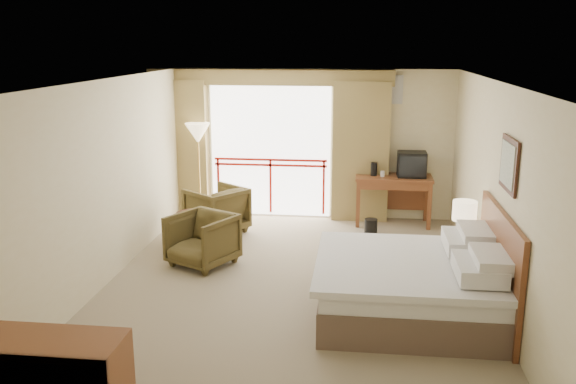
# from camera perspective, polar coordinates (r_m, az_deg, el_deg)

# --- Properties ---
(floor) EXTENTS (7.00, 7.00, 0.00)m
(floor) POSITION_cam_1_polar(r_m,az_deg,el_deg) (8.14, 0.43, -9.03)
(floor) COLOR gray
(floor) RESTS_ON ground
(ceiling) EXTENTS (7.00, 7.00, 0.00)m
(ceiling) POSITION_cam_1_polar(r_m,az_deg,el_deg) (7.50, 0.47, 10.31)
(ceiling) COLOR white
(ceiling) RESTS_ON wall_back
(wall_back) EXTENTS (5.00, 0.00, 5.00)m
(wall_back) POSITION_cam_1_polar(r_m,az_deg,el_deg) (11.13, 2.45, 4.49)
(wall_back) COLOR beige
(wall_back) RESTS_ON ground
(wall_front) EXTENTS (5.00, 0.00, 5.00)m
(wall_front) POSITION_cam_1_polar(r_m,az_deg,el_deg) (4.42, -4.65, -10.50)
(wall_front) COLOR beige
(wall_front) RESTS_ON ground
(wall_left) EXTENTS (0.00, 7.00, 7.00)m
(wall_left) POSITION_cam_1_polar(r_m,az_deg,el_deg) (8.36, -16.85, 0.71)
(wall_left) COLOR beige
(wall_left) RESTS_ON ground
(wall_right) EXTENTS (0.00, 7.00, 7.00)m
(wall_right) POSITION_cam_1_polar(r_m,az_deg,el_deg) (7.85, 18.91, -0.28)
(wall_right) COLOR beige
(wall_right) RESTS_ON ground
(balcony_door) EXTENTS (2.40, 0.00, 2.40)m
(balcony_door) POSITION_cam_1_polar(r_m,az_deg,el_deg) (11.22, -1.65, 3.80)
(balcony_door) COLOR white
(balcony_door) RESTS_ON wall_back
(balcony_railing) EXTENTS (2.09, 0.03, 1.02)m
(balcony_railing) POSITION_cam_1_polar(r_m,az_deg,el_deg) (11.28, -1.65, 1.85)
(balcony_railing) COLOR #A1160D
(balcony_railing) RESTS_ON wall_back
(curtain_left) EXTENTS (1.00, 0.26, 2.50)m
(curtain_left) POSITION_cam_1_polar(r_m,az_deg,el_deg) (11.44, -9.97, 4.05)
(curtain_left) COLOR olive
(curtain_left) RESTS_ON wall_back
(curtain_right) EXTENTS (1.00, 0.26, 2.50)m
(curtain_right) POSITION_cam_1_polar(r_m,az_deg,el_deg) (10.96, 6.82, 3.74)
(curtain_right) COLOR olive
(curtain_right) RESTS_ON wall_back
(valance) EXTENTS (4.40, 0.22, 0.28)m
(valance) POSITION_cam_1_polar(r_m,az_deg,el_deg) (10.96, -1.78, 10.67)
(valance) COLOR olive
(valance) RESTS_ON wall_back
(hvac_vent) EXTENTS (0.50, 0.04, 0.50)m
(hvac_vent) POSITION_cam_1_polar(r_m,az_deg,el_deg) (10.96, 9.38, 9.45)
(hvac_vent) COLOR silver
(hvac_vent) RESTS_ON wall_back
(bed) EXTENTS (2.13, 2.06, 0.97)m
(bed) POSITION_cam_1_polar(r_m,az_deg,el_deg) (7.43, 11.59, -8.51)
(bed) COLOR brown
(bed) RESTS_ON floor
(headboard) EXTENTS (0.06, 2.10, 1.30)m
(headboard) POSITION_cam_1_polar(r_m,az_deg,el_deg) (7.48, 19.12, -6.61)
(headboard) COLOR brown
(headboard) RESTS_ON wall_right
(framed_art) EXTENTS (0.04, 0.72, 0.60)m
(framed_art) POSITION_cam_1_polar(r_m,az_deg,el_deg) (7.16, 19.96, 2.43)
(framed_art) COLOR black
(framed_art) RESTS_ON wall_right
(nightstand) EXTENTS (0.39, 0.46, 0.53)m
(nightstand) POSITION_cam_1_polar(r_m,az_deg,el_deg) (8.61, 15.93, -6.37)
(nightstand) COLOR brown
(nightstand) RESTS_ON floor
(table_lamp) EXTENTS (0.32, 0.32, 0.57)m
(table_lamp) POSITION_cam_1_polar(r_m,az_deg,el_deg) (8.45, 16.19, -1.77)
(table_lamp) COLOR tan
(table_lamp) RESTS_ON nightstand
(phone) EXTENTS (0.23, 0.20, 0.08)m
(phone) POSITION_cam_1_polar(r_m,az_deg,el_deg) (8.37, 15.89, -4.76)
(phone) COLOR black
(phone) RESTS_ON nightstand
(desk) EXTENTS (1.33, 0.64, 0.87)m
(desk) POSITION_cam_1_polar(r_m,az_deg,el_deg) (10.94, 9.81, 0.55)
(desk) COLOR brown
(desk) RESTS_ON floor
(tv) EXTENTS (0.49, 0.39, 0.45)m
(tv) POSITION_cam_1_polar(r_m,az_deg,el_deg) (10.81, 11.51, 2.54)
(tv) COLOR black
(tv) RESTS_ON desk
(coffee_maker) EXTENTS (0.14, 0.14, 0.24)m
(coffee_maker) POSITION_cam_1_polar(r_m,az_deg,el_deg) (10.81, 8.04, 2.13)
(coffee_maker) COLOR black
(coffee_maker) RESTS_ON desk
(cup) EXTENTS (0.08, 0.08, 0.10)m
(cup) POSITION_cam_1_polar(r_m,az_deg,el_deg) (10.78, 8.83, 1.68)
(cup) COLOR white
(cup) RESTS_ON desk
(wastebasket) EXTENTS (0.27, 0.27, 0.27)m
(wastebasket) POSITION_cam_1_polar(r_m,az_deg,el_deg) (10.35, 7.76, -3.26)
(wastebasket) COLOR black
(wastebasket) RESTS_ON floor
(armchair_far) EXTENTS (1.20, 1.20, 0.79)m
(armchair_far) POSITION_cam_1_polar(r_m,az_deg,el_deg) (10.51, -6.65, -3.73)
(armchair_far) COLOR #42371D
(armchair_far) RESTS_ON floor
(armchair_near) EXTENTS (1.12, 1.13, 0.76)m
(armchair_near) POSITION_cam_1_polar(r_m,az_deg,el_deg) (9.05, -7.95, -6.74)
(armchair_near) COLOR #42371D
(armchair_near) RESTS_ON floor
(side_table) EXTENTS (0.53, 0.53, 0.57)m
(side_table) POSITION_cam_1_polar(r_m,az_deg,el_deg) (9.64, -8.85, -2.99)
(side_table) COLOR black
(side_table) RESTS_ON floor
(book) EXTENTS (0.28, 0.29, 0.02)m
(book) POSITION_cam_1_polar(r_m,az_deg,el_deg) (9.59, -8.89, -1.93)
(book) COLOR white
(book) RESTS_ON side_table
(floor_lamp) EXTENTS (0.45, 0.45, 1.76)m
(floor_lamp) POSITION_cam_1_polar(r_m,az_deg,el_deg) (11.03, -8.43, 5.12)
(floor_lamp) COLOR tan
(floor_lamp) RESTS_ON floor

